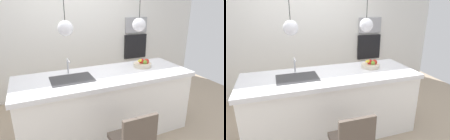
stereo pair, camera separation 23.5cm
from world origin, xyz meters
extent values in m
plane|color=tan|center=(0.00, 0.00, 0.00)|extent=(6.60, 6.60, 0.00)
cube|color=silver|center=(0.00, 1.65, 1.30)|extent=(6.00, 0.10, 2.60)
cube|color=white|center=(0.00, 0.00, 0.44)|extent=(2.43, 0.82, 0.89)
cube|color=white|center=(0.00, 0.00, 0.92)|extent=(2.49, 0.88, 0.06)
cube|color=#2D2D30|center=(-0.48, 0.00, 0.95)|extent=(0.56, 0.40, 0.02)
cylinder|color=silver|center=(-0.48, 0.24, 1.06)|extent=(0.02, 0.02, 0.22)
cylinder|color=silver|center=(-0.48, 0.16, 1.16)|extent=(0.02, 0.16, 0.02)
cylinder|color=beige|center=(0.67, 0.10, 0.98)|extent=(0.28, 0.28, 0.06)
sphere|color=olive|center=(0.68, 0.05, 1.03)|extent=(0.07, 0.07, 0.07)
sphere|color=red|center=(0.65, 0.10, 1.04)|extent=(0.08, 0.08, 0.08)
sphere|color=#B22D1E|center=(0.72, 0.07, 1.04)|extent=(0.08, 0.08, 0.08)
ellipsoid|color=yellow|center=(0.62, 0.08, 1.06)|extent=(0.17, 0.14, 0.07)
cube|color=#9E9EA3|center=(1.39, 1.58, 1.43)|extent=(0.54, 0.08, 0.34)
cube|color=black|center=(1.39, 1.58, 0.93)|extent=(0.56, 0.08, 0.56)
cube|color=brown|center=(-0.04, -1.03, 0.67)|extent=(0.39, 0.04, 0.38)
sphere|color=silver|center=(-0.52, 0.00, 1.62)|extent=(0.19, 0.19, 0.19)
sphere|color=silver|center=(0.52, 0.00, 1.62)|extent=(0.19, 0.19, 0.19)
camera|label=1|loc=(-0.96, -2.45, 1.91)|focal=31.64mm
camera|label=2|loc=(-0.74, -2.53, 1.91)|focal=31.64mm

